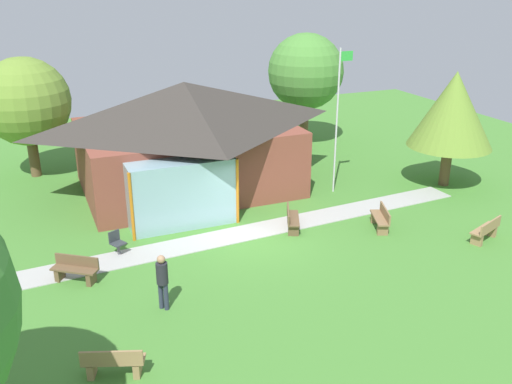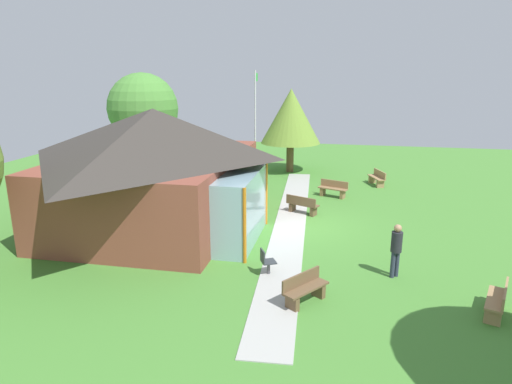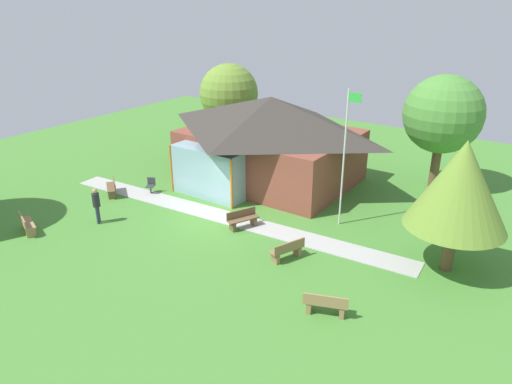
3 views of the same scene
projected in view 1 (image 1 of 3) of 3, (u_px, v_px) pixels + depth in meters
name	position (u px, v px, depth m)	size (l,w,h in m)	color
ground_plane	(258.00, 238.00, 20.82)	(44.00, 44.00, 0.00)	#478433
pavilion	(186.00, 135.00, 24.75)	(10.05, 8.46, 4.82)	brown
footpath	(252.00, 232.00, 21.34)	(18.90, 1.30, 0.03)	#ADADA8
flagpole	(338.00, 116.00, 24.07)	(0.64, 0.08, 6.32)	silver
bench_front_left	(113.00, 363.00, 13.55)	(1.56, 0.94, 0.84)	#9E7A51
bench_mid_right	(381.00, 219.00, 21.48)	(0.96, 1.56, 0.84)	olive
bench_mid_left	(76.00, 270.00, 17.80)	(1.47, 1.24, 0.84)	brown
bench_lawn_far_right	(486.00, 231.00, 20.50)	(1.56, 0.94, 0.84)	#9E7A51
bench_rear_near_path	(292.00, 220.00, 21.43)	(1.02, 1.55, 0.84)	brown
patio_chair_west	(117.00, 244.00, 19.50)	(0.59, 0.59, 0.86)	#33383D
visitor_strolling_lawn	(162.00, 278.00, 16.10)	(0.34, 0.34, 1.74)	#2D3347
tree_behind_pavilion_left	(26.00, 102.00, 25.98)	(4.08, 4.08, 5.68)	brown
tree_east_hedge	(453.00, 110.00, 24.84)	(3.74, 3.74, 5.23)	brown
tree_behind_pavilion_right	(306.00, 72.00, 30.89)	(4.16, 4.16, 6.21)	brown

